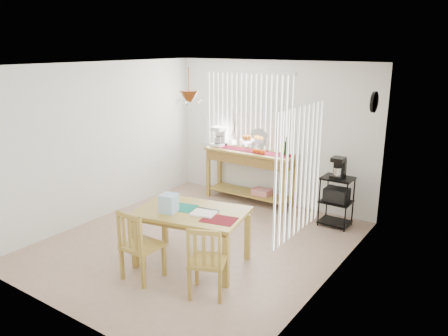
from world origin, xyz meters
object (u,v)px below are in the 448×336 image
Objects in this scene: wire_cart at (337,197)px; cart_items at (339,168)px; chair_left at (140,246)px; sideboard at (250,164)px; dining_table at (192,217)px; chair_right at (207,262)px.

wire_cart is 2.43× the size of cart_items.
chair_left is at bearing -114.82° from wire_cart.
sideboard is 1.77m from wire_cart.
chair_left is at bearing -111.49° from dining_table.
sideboard is 1.10× the size of dining_table.
sideboard is at bearing 174.01° from cart_items.
wire_cart is at bearing -6.27° from sideboard.
wire_cart is (1.75, -0.19, -0.24)m from sideboard.
chair_left is (-1.40, -3.02, -0.04)m from wire_cart.
wire_cart is 2.90m from chair_right.
chair_right is at bearing -39.70° from dining_table.
wire_cart is at bearing 64.22° from dining_table.
chair_left is (0.35, -3.22, -0.28)m from sideboard.
chair_left is at bearing -169.74° from chair_right.
dining_table is 0.78m from chair_left.
dining_table is at bearing 140.30° from chair_right.
sideboard is at bearing 103.83° from dining_table.
dining_table is at bearing -76.17° from sideboard.
dining_table is at bearing -115.78° from wire_cart.
sideboard is at bearing 112.42° from chair_right.
chair_right is at bearing -67.58° from sideboard.
chair_right reaches higher than wire_cart.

